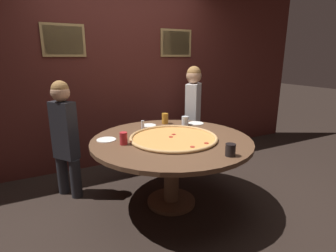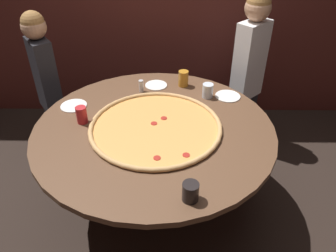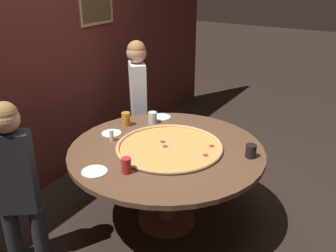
% 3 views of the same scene
% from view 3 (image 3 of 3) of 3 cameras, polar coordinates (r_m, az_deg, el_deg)
% --- Properties ---
extents(ground_plane, '(24.00, 24.00, 0.00)m').
position_cam_3_polar(ground_plane, '(3.53, -0.23, -14.19)').
color(ground_plane, black).
extents(back_wall, '(6.40, 0.08, 2.60)m').
position_cam_3_polar(back_wall, '(3.84, -18.87, 9.37)').
color(back_wall, '#4C1E19').
rests_on(back_wall, ground_plane).
extents(dining_table, '(1.64, 1.64, 0.74)m').
position_cam_3_polar(dining_table, '(3.19, -0.25, -5.39)').
color(dining_table, brown).
rests_on(dining_table, ground_plane).
extents(giant_pizza, '(0.90, 0.90, 0.03)m').
position_cam_3_polar(giant_pizza, '(3.13, 0.21, -3.19)').
color(giant_pizza, '#E0994C').
rests_on(giant_pizza, dining_table).
extents(drink_cup_centre_back, '(0.07, 0.07, 0.12)m').
position_cam_3_polar(drink_cup_centre_back, '(2.77, -6.38, -6.00)').
color(drink_cup_centre_back, '#B22328').
rests_on(drink_cup_centre_back, dining_table).
extents(drink_cup_far_right, '(0.08, 0.08, 0.11)m').
position_cam_3_polar(drink_cup_far_right, '(3.62, -2.36, 1.30)').
color(drink_cup_far_right, silver).
rests_on(drink_cup_far_right, dining_table).
extents(drink_cup_beside_pizza, '(0.09, 0.09, 0.11)m').
position_cam_3_polar(drink_cup_beside_pizza, '(3.05, 12.51, -3.74)').
color(drink_cup_beside_pizza, black).
rests_on(drink_cup_beside_pizza, dining_table).
extents(drink_cup_near_right, '(0.08, 0.08, 0.13)m').
position_cam_3_polar(drink_cup_near_right, '(3.58, -6.43, 1.07)').
color(drink_cup_near_right, '#BC7A23').
rests_on(drink_cup_near_right, dining_table).
extents(white_plate_near_front, '(0.18, 0.18, 0.01)m').
position_cam_3_polar(white_plate_near_front, '(3.44, -8.61, -1.09)').
color(white_plate_near_front, white).
rests_on(white_plate_near_front, dining_table).
extents(white_plate_far_back, '(0.19, 0.19, 0.01)m').
position_cam_3_polar(white_plate_far_back, '(2.84, -11.14, -6.81)').
color(white_plate_far_back, white).
rests_on(white_plate_far_back, dining_table).
extents(white_plate_beside_cup, '(0.20, 0.20, 0.01)m').
position_cam_3_polar(white_plate_beside_cup, '(3.76, -1.08, 1.38)').
color(white_plate_beside_cup, white).
rests_on(white_plate_beside_cup, dining_table).
extents(condiment_shaker, '(0.04, 0.04, 0.10)m').
position_cam_3_polar(condiment_shaker, '(3.28, -8.59, -1.45)').
color(condiment_shaker, silver).
rests_on(condiment_shaker, dining_table).
extents(diner_centre_back, '(0.29, 0.34, 1.32)m').
position_cam_3_polar(diner_centre_back, '(2.95, -22.20, -7.06)').
color(diner_centre_back, '#232328').
rests_on(diner_centre_back, ground_plane).
extents(diner_far_right, '(0.35, 0.34, 1.43)m').
position_cam_3_polar(diner_far_right, '(4.18, -4.60, 4.52)').
color(diner_far_right, '#232328').
rests_on(diner_far_right, ground_plane).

